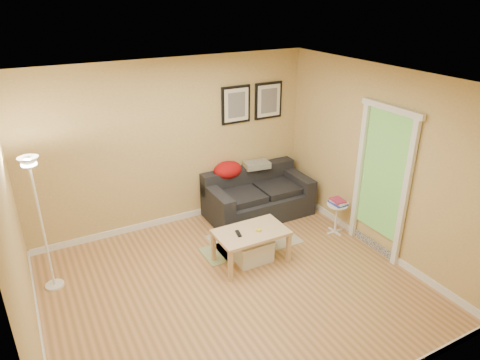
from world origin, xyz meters
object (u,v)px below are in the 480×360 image
at_px(coffee_table, 251,246).
at_px(storage_bin, 253,250).
at_px(floor_lamp, 43,229).
at_px(book_stack, 338,202).
at_px(sofa, 258,194).
at_px(side_table, 336,218).

bearing_deg(coffee_table, storage_bin, 7.52).
bearing_deg(floor_lamp, storage_bin, -15.37).
relative_size(coffee_table, book_stack, 3.82).
xyz_separation_m(coffee_table, book_stack, (1.55, 0.06, 0.29)).
distance_m(sofa, book_stack, 1.32).
distance_m(coffee_table, side_table, 1.54).
xyz_separation_m(sofa, coffee_table, (-0.78, -1.13, -0.13)).
bearing_deg(side_table, storage_bin, -178.25).
height_order(coffee_table, storage_bin, coffee_table).
relative_size(sofa, book_stack, 6.70).
xyz_separation_m(sofa, floor_lamp, (-3.26, -0.42, 0.46)).
height_order(coffee_table, floor_lamp, floor_lamp).
relative_size(coffee_table, side_table, 1.97).
height_order(sofa, side_table, sofa).
distance_m(coffee_table, storage_bin, 0.09).
bearing_deg(coffee_table, sofa, 41.42).
bearing_deg(coffee_table, book_stack, -11.57).
bearing_deg(book_stack, sofa, 142.17).
distance_m(sofa, storage_bin, 1.36).
bearing_deg(side_table, book_stack, 17.01).
height_order(sofa, coffee_table, sofa).
bearing_deg(storage_bin, sofa, 56.25).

